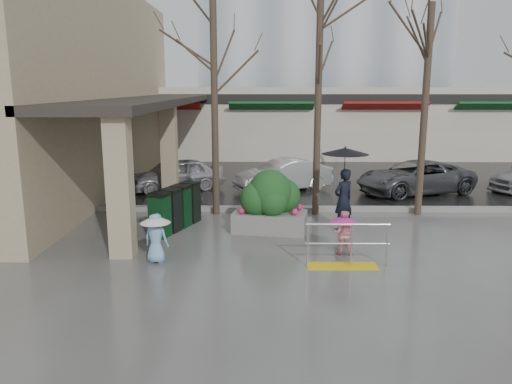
{
  "coord_description": "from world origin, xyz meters",
  "views": [
    {
      "loc": [
        -0.57,
        -12.04,
        4.03
      ],
      "look_at": [
        -0.69,
        0.89,
        1.3
      ],
      "focal_mm": 35.0,
      "sensor_mm": 36.0,
      "label": 1
    }
  ],
  "objects_px": {
    "car_b": "(284,175)",
    "car_c": "(415,177)",
    "planter": "(270,202)",
    "news_boxes": "(176,208)",
    "woman": "(344,181)",
    "tree_midwest": "(319,46)",
    "child_blue": "(156,233)",
    "tree_west": "(214,51)",
    "tree_mideast": "(428,59)",
    "child_pink": "(343,229)",
    "car_a": "(176,174)",
    "handrail": "(345,251)"
  },
  "relations": [
    {
      "from": "car_b",
      "to": "car_c",
      "type": "xyz_separation_m",
      "value": [
        5.02,
        -0.41,
        0.0
      ]
    },
    {
      "from": "tree_midwest",
      "to": "child_blue",
      "type": "bearing_deg",
      "value": -132.69
    },
    {
      "from": "tree_west",
      "to": "car_a",
      "type": "xyz_separation_m",
      "value": [
        -1.91,
        3.82,
        -4.45
      ]
    },
    {
      "from": "tree_midwest",
      "to": "car_b",
      "type": "bearing_deg",
      "value": 103.26
    },
    {
      "from": "car_a",
      "to": "tree_midwest",
      "type": "bearing_deg",
      "value": 28.83
    },
    {
      "from": "tree_west",
      "to": "child_blue",
      "type": "bearing_deg",
      "value": -102.39
    },
    {
      "from": "handrail",
      "to": "woman",
      "type": "xyz_separation_m",
      "value": [
        0.42,
        2.97,
        1.06
      ]
    },
    {
      "from": "child_pink",
      "to": "child_blue",
      "type": "xyz_separation_m",
      "value": [
        -4.45,
        -0.62,
        0.07
      ]
    },
    {
      "from": "tree_mideast",
      "to": "car_b",
      "type": "bearing_deg",
      "value": 138.65
    },
    {
      "from": "tree_mideast",
      "to": "car_b",
      "type": "distance_m",
      "value": 6.98
    },
    {
      "from": "tree_midwest",
      "to": "car_b",
      "type": "xyz_separation_m",
      "value": [
        -0.86,
        3.66,
        -4.6
      ]
    },
    {
      "from": "tree_midwest",
      "to": "planter",
      "type": "xyz_separation_m",
      "value": [
        -1.49,
        -1.97,
        -4.38
      ]
    },
    {
      "from": "tree_west",
      "to": "news_boxes",
      "type": "xyz_separation_m",
      "value": [
        -1.01,
        -1.72,
        -4.47
      ]
    },
    {
      "from": "tree_mideast",
      "to": "news_boxes",
      "type": "xyz_separation_m",
      "value": [
        -7.51,
        -1.72,
        -4.24
      ]
    },
    {
      "from": "tree_west",
      "to": "child_pink",
      "type": "height_order",
      "value": "tree_west"
    },
    {
      "from": "tree_west",
      "to": "tree_mideast",
      "type": "bearing_deg",
      "value": 0.0
    },
    {
      "from": "handrail",
      "to": "planter",
      "type": "height_order",
      "value": "planter"
    },
    {
      "from": "planter",
      "to": "car_c",
      "type": "distance_m",
      "value": 7.7
    },
    {
      "from": "planter",
      "to": "news_boxes",
      "type": "bearing_deg",
      "value": 174.65
    },
    {
      "from": "child_blue",
      "to": "news_boxes",
      "type": "xyz_separation_m",
      "value": [
        -0.01,
        2.83,
        -0.09
      ]
    },
    {
      "from": "handrail",
      "to": "child_pink",
      "type": "xyz_separation_m",
      "value": [
        0.09,
        0.87,
        0.26
      ]
    },
    {
      "from": "tree_west",
      "to": "child_pink",
      "type": "xyz_separation_m",
      "value": [
        3.45,
        -3.93,
        -4.45
      ]
    },
    {
      "from": "child_pink",
      "to": "child_blue",
      "type": "relative_size",
      "value": 0.93
    },
    {
      "from": "woman",
      "to": "car_c",
      "type": "bearing_deg",
      "value": -159.23
    },
    {
      "from": "child_pink",
      "to": "handrail",
      "type": "bearing_deg",
      "value": 93.75
    },
    {
      "from": "tree_west",
      "to": "planter",
      "type": "relative_size",
      "value": 3.11
    },
    {
      "from": "woman",
      "to": "news_boxes",
      "type": "relative_size",
      "value": 1.09
    },
    {
      "from": "child_pink",
      "to": "child_blue",
      "type": "bearing_deg",
      "value": 17.33
    },
    {
      "from": "tree_mideast",
      "to": "child_pink",
      "type": "height_order",
      "value": "tree_mideast"
    },
    {
      "from": "woman",
      "to": "child_pink",
      "type": "height_order",
      "value": "woman"
    },
    {
      "from": "tree_midwest",
      "to": "child_blue",
      "type": "relative_size",
      "value": 5.93
    },
    {
      "from": "child_pink",
      "to": "car_a",
      "type": "bearing_deg",
      "value": -45.96
    },
    {
      "from": "tree_west",
      "to": "news_boxes",
      "type": "relative_size",
      "value": 3.05
    },
    {
      "from": "tree_midwest",
      "to": "woman",
      "type": "distance_m",
      "value": 4.25
    },
    {
      "from": "car_c",
      "to": "tree_mideast",
      "type": "bearing_deg",
      "value": -33.74
    },
    {
      "from": "child_blue",
      "to": "news_boxes",
      "type": "distance_m",
      "value": 2.84
    },
    {
      "from": "handrail",
      "to": "tree_west",
      "type": "height_order",
      "value": "tree_west"
    },
    {
      "from": "news_boxes",
      "to": "car_c",
      "type": "relative_size",
      "value": 0.49
    },
    {
      "from": "tree_west",
      "to": "car_a",
      "type": "bearing_deg",
      "value": 116.63
    },
    {
      "from": "tree_west",
      "to": "tree_midwest",
      "type": "relative_size",
      "value": 0.97
    },
    {
      "from": "tree_west",
      "to": "tree_mideast",
      "type": "relative_size",
      "value": 1.05
    },
    {
      "from": "tree_midwest",
      "to": "woman",
      "type": "bearing_deg",
      "value": -72.4
    },
    {
      "from": "car_b",
      "to": "news_boxes",
      "type": "bearing_deg",
      "value": -58.22
    },
    {
      "from": "tree_midwest",
      "to": "car_b",
      "type": "height_order",
      "value": "tree_midwest"
    },
    {
      "from": "tree_midwest",
      "to": "woman",
      "type": "height_order",
      "value": "tree_midwest"
    },
    {
      "from": "tree_mideast",
      "to": "car_a",
      "type": "height_order",
      "value": "tree_mideast"
    },
    {
      "from": "news_boxes",
      "to": "car_a",
      "type": "relative_size",
      "value": 0.6
    },
    {
      "from": "tree_mideast",
      "to": "car_b",
      "type": "height_order",
      "value": "tree_mideast"
    },
    {
      "from": "child_blue",
      "to": "tree_midwest",
      "type": "bearing_deg",
      "value": -116.81
    },
    {
      "from": "tree_mideast",
      "to": "planter",
      "type": "height_order",
      "value": "tree_mideast"
    }
  ]
}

